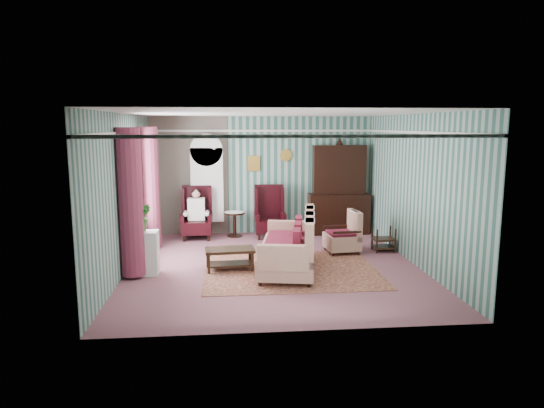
{
  "coord_description": "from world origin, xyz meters",
  "views": [
    {
      "loc": [
        -0.86,
        -8.98,
        2.69
      ],
      "look_at": [
        0.03,
        0.6,
        1.12
      ],
      "focal_mm": 32.0,
      "sensor_mm": 36.0,
      "label": 1
    }
  ],
  "objects": [
    {
      "name": "room_shell",
      "position": [
        -0.62,
        0.18,
        2.01
      ],
      "size": [
        5.53,
        6.02,
        2.91
      ],
      "color": "#335D54",
      "rests_on": "ground"
    },
    {
      "name": "floral_armchair",
      "position": [
        1.55,
        0.88,
        0.53
      ],
      "size": [
        0.83,
        0.81,
        1.06
      ],
      "primitive_type": "cube",
      "rotation": [
        0.0,
        0.0,
        1.67
      ],
      "color": "#C2BA96",
      "rests_on": "floor"
    },
    {
      "name": "seated_woman",
      "position": [
        -1.6,
        2.45,
        0.59
      ],
      "size": [
        0.44,
        0.4,
        1.18
      ],
      "primitive_type": null,
      "color": "white",
      "rests_on": "floor"
    },
    {
      "name": "nest_table",
      "position": [
        2.47,
        0.9,
        0.27
      ],
      "size": [
        0.45,
        0.38,
        0.54
      ],
      "primitive_type": "cube",
      "color": "black",
      "rests_on": "floor"
    },
    {
      "name": "plant_stand",
      "position": [
        -2.4,
        -0.3,
        0.4
      ],
      "size": [
        0.55,
        0.35,
        0.8
      ],
      "primitive_type": "cube",
      "color": "white",
      "rests_on": "floor"
    },
    {
      "name": "floor",
      "position": [
        0.0,
        0.0,
        0.0
      ],
      "size": [
        6.0,
        6.0,
        0.0
      ],
      "primitive_type": "plane",
      "color": "#7F4A56",
      "rests_on": "ground"
    },
    {
      "name": "wingback_left",
      "position": [
        -1.6,
        2.45,
        0.62
      ],
      "size": [
        0.76,
        0.8,
        1.25
      ],
      "primitive_type": "cube",
      "color": "black",
      "rests_on": "floor"
    },
    {
      "name": "potted_plant_c",
      "position": [
        -2.49,
        -0.24,
        1.0
      ],
      "size": [
        0.28,
        0.28,
        0.39
      ],
      "primitive_type": "imported",
      "rotation": [
        0.0,
        0.0,
        0.3
      ],
      "color": "#1B581F",
      "rests_on": "plant_stand"
    },
    {
      "name": "coffee_table",
      "position": [
        -0.83,
        -0.17,
        0.21
      ],
      "size": [
        0.95,
        0.57,
        0.41
      ],
      "primitive_type": "cube",
      "rotation": [
        0.0,
        0.0,
        0.08
      ],
      "color": "black",
      "rests_on": "floor"
    },
    {
      "name": "rug",
      "position": [
        0.3,
        -0.3,
        0.01
      ],
      "size": [
        3.2,
        2.6,
        0.01
      ],
      "primitive_type": "cube",
      "color": "#451C17",
      "rests_on": "floor"
    },
    {
      "name": "sofa",
      "position": [
        0.24,
        -0.27,
        0.51
      ],
      "size": [
        1.25,
        2.32,
        1.01
      ],
      "primitive_type": "cube",
      "rotation": [
        0.0,
        0.0,
        1.4
      ],
      "color": "#BAB190",
      "rests_on": "floor"
    },
    {
      "name": "potted_plant_b",
      "position": [
        -2.39,
        -0.21,
        1.04
      ],
      "size": [
        0.3,
        0.25,
        0.49
      ],
      "primitive_type": "imported",
      "rotation": [
        0.0,
        0.0,
        0.15
      ],
      "color": "#26531A",
      "rests_on": "plant_stand"
    },
    {
      "name": "dresser_hutch",
      "position": [
        1.9,
        2.72,
        1.18
      ],
      "size": [
        1.5,
        0.56,
        2.36
      ],
      "primitive_type": "cube",
      "color": "black",
      "rests_on": "floor"
    },
    {
      "name": "round_side_table",
      "position": [
        -0.7,
        2.6,
        0.3
      ],
      "size": [
        0.5,
        0.5,
        0.6
      ],
      "primitive_type": "cylinder",
      "color": "black",
      "rests_on": "floor"
    },
    {
      "name": "wingback_right",
      "position": [
        0.15,
        2.45,
        0.62
      ],
      "size": [
        0.76,
        0.8,
        1.25
      ],
      "primitive_type": "cube",
      "color": "black",
      "rests_on": "floor"
    },
    {
      "name": "bookcase",
      "position": [
        -1.35,
        2.84,
        1.12
      ],
      "size": [
        0.8,
        0.28,
        2.24
      ],
      "primitive_type": "cube",
      "color": "white",
      "rests_on": "floor"
    },
    {
      "name": "potted_plant_a",
      "position": [
        -2.43,
        -0.35,
        1.01
      ],
      "size": [
        0.41,
        0.37,
        0.43
      ],
      "primitive_type": "imported",
      "rotation": [
        0.0,
        0.0,
        -0.08
      ],
      "color": "#28561A",
      "rests_on": "plant_stand"
    }
  ]
}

